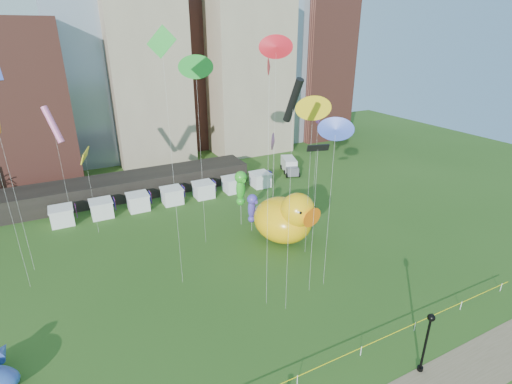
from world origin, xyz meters
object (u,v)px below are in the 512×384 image
seahorse_green (241,186)px  box_truck (289,165)px  lamppost (427,336)px  seahorse_purple (252,206)px  small_duck (261,214)px  big_duck (286,218)px

seahorse_green → box_truck: size_ratio=1.21×
seahorse_green → lamppost: 28.17m
seahorse_purple → lamppost: bearing=-90.7°
small_duck → seahorse_green: (-2.53, 0.68, 4.35)m
big_duck → seahorse_purple: (-2.42, 4.22, 0.36)m
seahorse_purple → box_truck: 23.77m
big_duck → small_duck: (-0.40, 5.70, -1.87)m
seahorse_purple → box_truck: size_ratio=0.82×
small_duck → seahorse_purple: (-2.02, -1.48, 2.23)m
seahorse_green → seahorse_purple: bearing=-70.5°
small_duck → seahorse_green: size_ratio=0.52×
seahorse_green → lamppost: (1.83, -28.01, -2.32)m
big_duck → seahorse_purple: bearing=105.9°
big_duck → small_duck: bearing=80.1°
big_duck → small_duck: 6.01m
small_duck → box_truck: 21.20m
small_duck → box_truck: size_ratio=0.63×
lamppost → small_duck: bearing=88.5°
big_duck → seahorse_purple: 4.88m
seahorse_purple → lamppost: 25.88m
box_truck → big_duck: bearing=-104.1°
seahorse_green → box_truck: seahorse_green is taller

